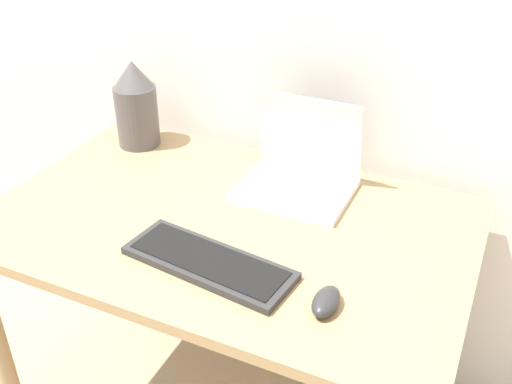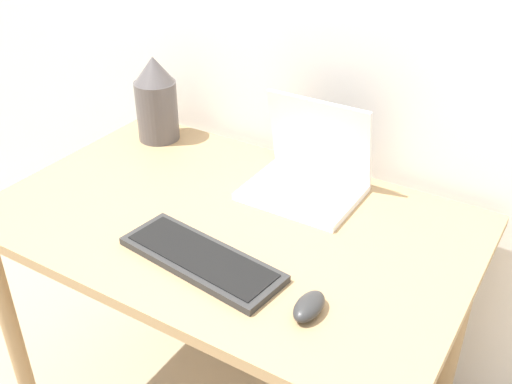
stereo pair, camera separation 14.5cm
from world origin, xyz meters
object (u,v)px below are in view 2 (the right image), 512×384
at_px(keyboard, 201,259).
at_px(laptop, 308,173).
at_px(vase, 156,99).
at_px(mouse, 309,306).

bearing_deg(keyboard, laptop, 81.81).
bearing_deg(keyboard, vase, 137.55).
height_order(laptop, vase, vase).
height_order(laptop, keyboard, laptop).
height_order(keyboard, vase, vase).
relative_size(keyboard, vase, 1.54).
relative_size(laptop, mouse, 3.01).
bearing_deg(keyboard, mouse, -4.37).
bearing_deg(vase, mouse, -31.29).
distance_m(laptop, mouse, 0.49).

